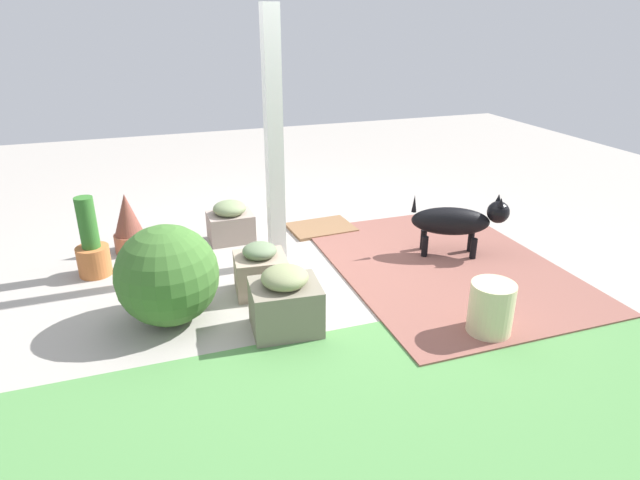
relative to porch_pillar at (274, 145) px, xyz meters
name	(u,v)px	position (x,y,z in m)	size (l,w,h in m)	color
ground_plane	(310,267)	(-0.24, 0.16, -1.04)	(12.00, 12.00, 0.00)	#A59E95
brick_path	(445,266)	(-1.34, 0.53, -1.03)	(1.80, 2.40, 0.02)	brown
porch_pillar	(274,145)	(0.00, 0.00, 0.00)	(0.13, 0.13, 2.09)	white
stone_planter_nearest	(230,222)	(0.28, -0.65, -0.86)	(0.42, 0.34, 0.39)	gray
stone_planter_mid	(261,270)	(0.25, 0.45, -0.86)	(0.42, 0.38, 0.41)	gray
stone_planter_far	(285,302)	(0.22, 1.04, -0.83)	(0.49, 0.43, 0.47)	gray
round_shrub	(167,275)	(0.95, 0.66, -0.69)	(0.71, 0.71, 0.71)	#3B682A
terracotta_pot_tall	(92,248)	(1.49, -0.29, -0.80)	(0.26, 0.26, 0.67)	#B96836
terracotta_pot_spiky	(128,224)	(1.19, -0.70, -0.78)	(0.28, 0.28, 0.55)	#A25C41
dog	(457,221)	(-1.54, 0.35, -0.71)	(0.81, 0.51, 0.57)	black
ceramic_urn	(491,309)	(-1.07, 1.53, -0.86)	(0.30, 0.30, 0.38)	beige
doormat	(321,228)	(-0.62, -0.64, -1.03)	(0.63, 0.46, 0.03)	brown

